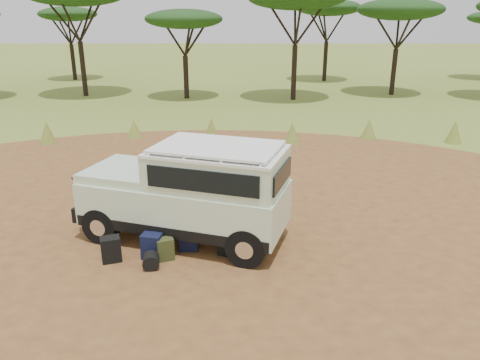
{
  "coord_description": "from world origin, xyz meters",
  "views": [
    {
      "loc": [
        1.17,
        -8.38,
        4.53
      ],
      "look_at": [
        1.12,
        1.52,
        1.0
      ],
      "focal_mm": 35.0,
      "sensor_mm": 36.0,
      "label": 1
    }
  ],
  "objects_px": {
    "safari_vehicle": "(191,194)",
    "backpack_navy": "(152,246)",
    "backpack_black": "(111,249)",
    "duffel_navy": "(189,240)",
    "backpack_olive": "(165,249)",
    "hard_case": "(232,246)"
  },
  "relations": [
    {
      "from": "backpack_navy",
      "to": "hard_case",
      "type": "relative_size",
      "value": 0.98
    },
    {
      "from": "backpack_black",
      "to": "duffel_navy",
      "type": "relative_size",
      "value": 1.18
    },
    {
      "from": "backpack_olive",
      "to": "hard_case",
      "type": "relative_size",
      "value": 0.86
    },
    {
      "from": "safari_vehicle",
      "to": "backpack_navy",
      "type": "xyz_separation_m",
      "value": [
        -0.69,
        -0.85,
        -0.76
      ]
    },
    {
      "from": "safari_vehicle",
      "to": "backpack_olive",
      "type": "xyz_separation_m",
      "value": [
        -0.43,
        -0.91,
        -0.79
      ]
    },
    {
      "from": "backpack_black",
      "to": "backpack_navy",
      "type": "xyz_separation_m",
      "value": [
        0.77,
        0.13,
        0.0
      ]
    },
    {
      "from": "backpack_navy",
      "to": "duffel_navy",
      "type": "distance_m",
      "value": 0.77
    },
    {
      "from": "safari_vehicle",
      "to": "backpack_black",
      "type": "xyz_separation_m",
      "value": [
        -1.46,
        -0.98,
        -0.77
      ]
    },
    {
      "from": "backpack_olive",
      "to": "safari_vehicle",
      "type": "bearing_deg",
      "value": 42.81
    },
    {
      "from": "backpack_black",
      "to": "hard_case",
      "type": "height_order",
      "value": "backpack_black"
    },
    {
      "from": "backpack_black",
      "to": "hard_case",
      "type": "distance_m",
      "value": 2.35
    },
    {
      "from": "backpack_olive",
      "to": "hard_case",
      "type": "bearing_deg",
      "value": -11.58
    },
    {
      "from": "safari_vehicle",
      "to": "hard_case",
      "type": "xyz_separation_m",
      "value": [
        0.87,
        -0.68,
        -0.83
      ]
    },
    {
      "from": "safari_vehicle",
      "to": "hard_case",
      "type": "height_order",
      "value": "safari_vehicle"
    },
    {
      "from": "backpack_black",
      "to": "safari_vehicle",
      "type": "bearing_deg",
      "value": 13.48
    },
    {
      "from": "backpack_black",
      "to": "backpack_navy",
      "type": "distance_m",
      "value": 0.78
    },
    {
      "from": "backpack_black",
      "to": "duffel_navy",
      "type": "xyz_separation_m",
      "value": [
        1.44,
        0.49,
        -0.04
      ]
    },
    {
      "from": "backpack_black",
      "to": "backpack_olive",
      "type": "bearing_deg",
      "value": -16.46
    },
    {
      "from": "backpack_navy",
      "to": "hard_case",
      "type": "bearing_deg",
      "value": 17.34
    },
    {
      "from": "safari_vehicle",
      "to": "backpack_olive",
      "type": "bearing_deg",
      "value": -97.95
    },
    {
      "from": "safari_vehicle",
      "to": "hard_case",
      "type": "relative_size",
      "value": 8.85
    },
    {
      "from": "backpack_black",
      "to": "backpack_navy",
      "type": "height_order",
      "value": "backpack_navy"
    }
  ]
}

